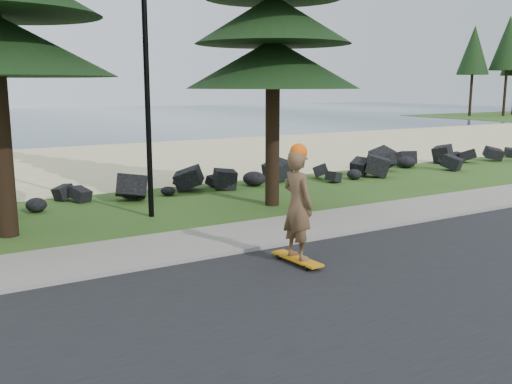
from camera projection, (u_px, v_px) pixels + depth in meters
ground at (205, 245)px, 12.25m from camera, size 160.00×160.00×0.00m
road at (337, 316)px, 8.45m from camera, size 160.00×7.00×0.02m
kerb at (224, 253)px, 11.48m from camera, size 160.00×0.20×0.10m
sidewalk at (201, 241)px, 12.41m from camera, size 160.00×2.00×0.08m
beach_sand at (57, 165)px, 24.47m from camera, size 160.00×15.00×0.01m
seawall_boulders at (123, 201)px, 16.97m from camera, size 60.00×2.40×1.10m
lamp_post at (146, 55)px, 14.18m from camera, size 0.25×0.14×8.14m
skateboarder at (298, 205)px, 10.71m from camera, size 0.54×1.26×2.31m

